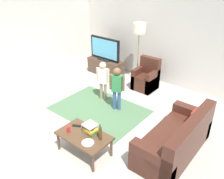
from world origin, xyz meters
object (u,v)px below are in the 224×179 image
child_near_tv (103,77)px  coffee_table (84,137)px  floor_lamp (139,31)px  child_center (117,85)px  book_stack (90,128)px  armchair (146,79)px  tv (105,49)px  bottle (100,133)px  plate (88,143)px  tv_stand (106,67)px  couch (178,141)px  tv_remote (77,126)px  soda_can (68,129)px

child_near_tv → coffee_table: size_ratio=1.05×
floor_lamp → child_center: bearing=-73.0°
book_stack → armchair: bearing=101.3°
floor_lamp → coffee_table: 3.58m
tv → armchair: size_ratio=1.22×
bottle → plate: size_ratio=1.45×
tv → book_stack: 3.65m
tv → child_center: (1.62, -1.45, -0.18)m
tv_stand → armchair: size_ratio=1.33×
couch → plate: couch is taller
tv → floor_lamp: 1.33m
book_stack → plate: (0.17, -0.25, -0.09)m
child_near_tv → bottle: size_ratio=3.31×
tv_stand → bottle: bottle is taller
child_near_tv → tv_remote: bearing=-65.3°
coffee_table → plate: plate is taller
tv_stand → bottle: 3.85m
tv_stand → floor_lamp: size_ratio=0.67×
soda_can → floor_lamp: bearing=101.8°
book_stack → child_center: bearing=109.8°
floor_lamp → book_stack: floor_lamp is taller
tv → couch: size_ratio=0.61×
armchair → bottle: bearing=-73.8°
couch → bottle: size_ratio=5.65×
child_near_tv → tv_stand: bearing=128.3°
armchair → child_near_tv: size_ratio=0.85×
tv_stand → book_stack: (2.15, -2.95, 0.27)m
coffee_table → child_near_tv: bearing=121.1°
coffee_table → book_stack: book_stack is taller
couch → soda_can: 2.05m
plate → soda_can: bearing=180.0°
tv → couch: (3.48, -1.98, -0.56)m
floor_lamp → soda_can: floor_lamp is taller
coffee_table → book_stack: size_ratio=3.54×
tv_remote → tv_stand: bearing=92.7°
soda_can → child_near_tv: bearing=112.7°
tv_remote → plate: (0.52, -0.22, -0.00)m
coffee_table → floor_lamp: bearing=106.9°
couch → coffee_table: (-1.37, -1.08, 0.08)m
tv → child_near_tv: 1.66m
soda_can → armchair: bearing=94.6°
tv → coffee_table: tv is taller
tv_stand → armchair: armchair is taller
coffee_table → soda_can: soda_can is taller
armchair → tv_remote: 2.95m
book_stack → child_near_tv: bearing=124.2°
child_near_tv → armchair: bearing=67.0°
child_center → coffee_table: size_ratio=1.11×
tv_stand → couch: bearing=-30.0°
child_center → book_stack: (0.53, -1.48, -0.15)m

